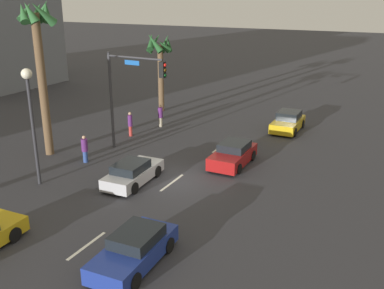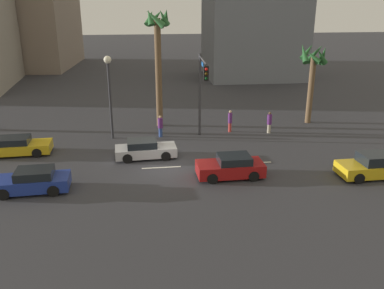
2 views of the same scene
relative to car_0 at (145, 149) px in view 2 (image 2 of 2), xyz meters
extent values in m
plane|color=#333338|center=(1.38, -1.90, -0.59)|extent=(220.00, 220.00, 0.00)
cube|color=silver|center=(-6.21, -1.90, -0.58)|extent=(2.36, 0.14, 0.01)
cube|color=silver|center=(0.98, -1.90, -0.58)|extent=(2.49, 0.14, 0.01)
cube|color=silver|center=(7.31, -1.90, -0.58)|extent=(1.85, 0.14, 0.01)
cube|color=#B7B7BC|center=(0.05, 0.00, -0.11)|extent=(4.15, 1.86, 0.63)
cube|color=black|center=(-0.19, -0.01, 0.44)|extent=(2.03, 1.56, 0.47)
cylinder|color=black|center=(1.28, 0.84, -0.27)|extent=(0.65, 0.25, 0.64)
cylinder|color=black|center=(1.35, -0.72, -0.27)|extent=(0.65, 0.25, 0.64)
cylinder|color=black|center=(-1.25, 0.72, -0.27)|extent=(0.65, 0.25, 0.64)
cylinder|color=black|center=(-1.17, -0.84, -0.27)|extent=(0.65, 0.25, 0.64)
cube|color=gold|center=(13.47, -4.93, -0.08)|extent=(3.96, 1.83, 0.70)
cube|color=black|center=(13.70, -4.92, 0.56)|extent=(1.91, 1.59, 0.59)
cylinder|color=black|center=(12.26, -5.78, -0.27)|extent=(0.64, 0.23, 0.64)
cylinder|color=black|center=(12.23, -4.10, -0.27)|extent=(0.64, 0.23, 0.64)
cylinder|color=black|center=(14.68, -4.07, -0.27)|extent=(0.64, 0.23, 0.64)
cube|color=navy|center=(-6.40, -4.39, -0.08)|extent=(4.22, 1.88, 0.69)
cube|color=black|center=(-6.15, -4.38, 0.49)|extent=(2.05, 1.60, 0.46)
cylinder|color=black|center=(-7.66, -5.25, -0.27)|extent=(0.65, 0.24, 0.64)
cylinder|color=black|center=(-7.72, -3.62, -0.27)|extent=(0.65, 0.24, 0.64)
cylinder|color=black|center=(-5.09, -5.15, -0.27)|extent=(0.65, 0.24, 0.64)
cylinder|color=black|center=(-5.15, -3.52, -0.27)|extent=(0.65, 0.24, 0.64)
cube|color=gold|center=(-8.68, 1.81, -0.11)|extent=(4.44, 1.94, 0.64)
cube|color=black|center=(-8.95, 1.80, 0.44)|extent=(2.16, 1.65, 0.45)
cylinder|color=black|center=(-7.36, 2.70, -0.27)|extent=(0.65, 0.24, 0.64)
cylinder|color=black|center=(-7.30, 1.02, -0.27)|extent=(0.65, 0.24, 0.64)
cylinder|color=black|center=(-10.07, 2.60, -0.27)|extent=(0.65, 0.24, 0.64)
cube|color=maroon|center=(5.02, -3.85, -0.06)|extent=(4.02, 1.82, 0.74)
cube|color=black|center=(5.26, -3.85, 0.54)|extent=(1.94, 1.59, 0.46)
cylinder|color=black|center=(3.78, -4.70, -0.27)|extent=(0.64, 0.23, 0.64)
cylinder|color=black|center=(3.77, -3.02, -0.27)|extent=(0.64, 0.23, 0.64)
cylinder|color=black|center=(6.27, -4.68, -0.27)|extent=(0.64, 0.23, 0.64)
cylinder|color=black|center=(6.25, -3.00, -0.27)|extent=(0.64, 0.23, 0.64)
cylinder|color=#38383D|center=(4.41, 4.54, 2.61)|extent=(0.20, 0.20, 6.39)
cylinder|color=#38383D|center=(4.31, 2.51, 5.55)|extent=(0.33, 4.07, 0.12)
cube|color=black|center=(4.20, 0.48, 4.98)|extent=(0.34, 0.34, 0.95)
sphere|color=red|center=(4.19, 0.30, 5.27)|extent=(0.20, 0.20, 0.20)
sphere|color=#392605|center=(4.19, 0.30, 4.97)|extent=(0.20, 0.20, 0.20)
sphere|color=black|center=(4.19, 0.30, 4.67)|extent=(0.20, 0.20, 0.20)
cube|color=#1959B2|center=(4.32, 2.71, 5.23)|extent=(0.10, 1.10, 0.28)
cylinder|color=#2D2D33|center=(-2.41, 4.50, 2.29)|extent=(0.18, 0.18, 5.75)
sphere|color=#F2EACC|center=(-2.41, 4.50, 5.44)|extent=(0.56, 0.56, 0.56)
cylinder|color=#2D478C|center=(1.30, 4.39, -0.23)|extent=(0.40, 0.40, 0.72)
cylinder|color=#59266B|center=(1.30, 4.39, 0.52)|extent=(0.53, 0.53, 0.78)
sphere|color=tan|center=(1.30, 4.39, 1.02)|extent=(0.21, 0.21, 0.21)
cylinder|color=#B2A58C|center=(10.01, 4.20, -0.22)|extent=(0.37, 0.37, 0.73)
cylinder|color=#59266B|center=(10.01, 4.20, 0.54)|extent=(0.50, 0.50, 0.80)
sphere|color=brown|center=(10.01, 4.20, 1.05)|extent=(0.22, 0.22, 0.22)
cylinder|color=#BF3833|center=(6.96, 4.92, -0.21)|extent=(0.33, 0.33, 0.75)
cylinder|color=#59266B|center=(6.96, 4.92, 0.57)|extent=(0.45, 0.45, 0.82)
sphere|color=tan|center=(6.96, 4.92, 1.09)|extent=(0.22, 0.22, 0.22)
cylinder|color=brown|center=(14.32, 6.66, 2.27)|extent=(0.49, 0.49, 5.72)
cone|color=#235628|center=(15.09, 6.64, 5.21)|extent=(0.59, 1.19, 1.64)
cone|color=#235628|center=(14.72, 7.48, 5.24)|extent=(1.66, 1.19, 1.78)
cone|color=#235628|center=(14.01, 7.37, 5.44)|extent=(1.55, 1.09, 1.53)
cone|color=#235628|center=(13.43, 6.65, 5.39)|extent=(0.58, 1.59, 1.72)
cone|color=#235628|center=(14.04, 6.12, 5.13)|extent=(1.41, 1.09, 1.22)
cone|color=#235628|center=(14.66, 6.02, 5.19)|extent=(1.47, 1.14, 1.47)
cylinder|color=brown|center=(1.42, 7.43, 3.81)|extent=(0.53, 0.53, 8.79)
cone|color=#2D6633|center=(2.12, 7.49, 8.29)|extent=(0.66, 1.30, 1.49)
cone|color=#2D6633|center=(1.93, 7.89, 8.11)|extent=(1.20, 1.25, 1.47)
cone|color=#2D6633|center=(1.36, 8.07, 8.26)|extent=(1.32, 0.67, 1.32)
cone|color=#2D6633|center=(0.87, 7.78, 8.22)|extent=(1.14, 1.35, 1.36)
cone|color=#2D6633|center=(0.85, 7.19, 8.26)|extent=(0.93, 1.18, 1.35)
cone|color=#2D6633|center=(1.23, 6.59, 8.21)|extent=(1.75, 0.90, 1.56)
cone|color=#2D6633|center=(1.89, 6.95, 8.27)|extent=(1.26, 1.26, 1.43)
camera|label=1|loc=(-18.35, -12.92, 9.26)|focal=41.19mm
camera|label=2|loc=(-0.19, -25.90, 9.48)|focal=37.96mm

